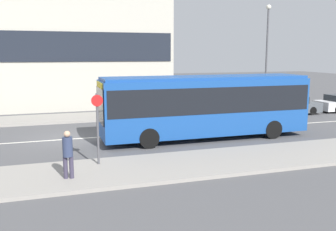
% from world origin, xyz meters
% --- Properties ---
extents(ground_plane, '(120.00, 120.00, 0.00)m').
position_xyz_m(ground_plane, '(0.00, 0.00, 0.00)').
color(ground_plane, '#4F4F51').
extents(sidewalk_near, '(44.00, 3.50, 0.13)m').
position_xyz_m(sidewalk_near, '(0.00, -6.25, 0.07)').
color(sidewalk_near, gray).
rests_on(sidewalk_near, ground_plane).
extents(sidewalk_far, '(44.00, 3.50, 0.13)m').
position_xyz_m(sidewalk_far, '(0.00, 6.25, 0.07)').
color(sidewalk_far, gray).
rests_on(sidewalk_far, ground_plane).
extents(lane_centerline, '(41.80, 0.16, 0.01)m').
position_xyz_m(lane_centerline, '(0.00, 0.00, 0.00)').
color(lane_centerline, silver).
rests_on(lane_centerline, ground_plane).
extents(city_bus, '(10.79, 2.55, 3.24)m').
position_xyz_m(city_bus, '(6.76, -1.93, 1.86)').
color(city_bus, '#194793').
rests_on(city_bus, ground_plane).
extents(parked_car_0, '(4.37, 1.85, 1.29)m').
position_xyz_m(parked_car_0, '(15.76, 3.44, 0.62)').
color(parked_car_0, '#4C5156').
rests_on(parked_car_0, ground_plane).
extents(pedestrian_near_stop, '(0.35, 0.34, 1.67)m').
position_xyz_m(pedestrian_near_stop, '(-0.39, -6.71, 1.07)').
color(pedestrian_near_stop, '#383347').
rests_on(pedestrian_near_stop, sidewalk_near).
extents(bus_stop_sign, '(0.44, 0.12, 2.76)m').
position_xyz_m(bus_stop_sign, '(0.81, -5.33, 1.74)').
color(bus_stop_sign, '#4C4C51').
rests_on(bus_stop_sign, sidewalk_near).
extents(street_lamp, '(0.36, 0.36, 7.77)m').
position_xyz_m(street_lamp, '(14.75, 5.10, 4.80)').
color(street_lamp, '#4C4C51').
rests_on(street_lamp, sidewalk_far).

